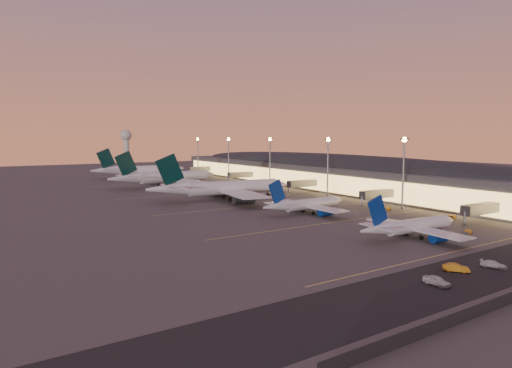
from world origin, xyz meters
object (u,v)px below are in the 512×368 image
object	(u,v)px
airliner_narrow_north	(305,205)
baggage_tug_b	(451,217)
baggage_tug_d	(386,209)
service_van_b	(456,268)
airliner_wide_mid	(166,178)
airliner_narrow_south	(411,226)
airliner_wide_far	(140,170)
service_van_a	(437,281)
airliner_wide_near	(222,188)
baggage_tug_a	(468,232)
radar_tower	(126,143)
service_van_c	(494,264)
baggage_tug_c	(329,212)

from	to	relation	value
airliner_narrow_north	baggage_tug_b	world-z (taller)	airliner_narrow_north
baggage_tug_d	service_van_b	world-z (taller)	service_van_b
airliner_narrow_north	airliner_wide_mid	size ratio (longest dim) A/B	0.57
airliner_narrow_south	airliner_wide_far	size ratio (longest dim) A/B	0.55
baggage_tug_d	service_van_a	bearing A→B (deg)	-145.56
airliner_wide_far	service_van_a	bearing A→B (deg)	-96.15
baggage_tug_d	airliner_wide_near	bearing A→B (deg)	112.24
airliner_wide_near	baggage_tug_b	xyz separation A→B (m)	(42.29, -75.50, -4.52)
airliner_narrow_north	baggage_tug_a	distance (m)	50.31
airliner_wide_mid	baggage_tug_a	size ratio (longest dim) A/B	16.44
baggage_tug_a	airliner_wide_far	bearing A→B (deg)	80.37
radar_tower	service_van_b	distance (m)	315.58
radar_tower	service_van_c	size ratio (longest dim) A/B	6.81
baggage_tug_b	baggage_tug_d	world-z (taller)	baggage_tug_d
airliner_wide_far	service_van_b	xyz separation A→B (m)	(-8.57, -224.37, -4.23)
airliner_wide_near	radar_tower	distance (m)	207.08
airliner_wide_mid	service_van_b	world-z (taller)	airliner_wide_mid
airliner_wide_near	service_van_b	distance (m)	108.59
radar_tower	baggage_tug_b	size ratio (longest dim) A/B	7.64
radar_tower	airliner_wide_near	bearing A→B (deg)	-95.22
airliner_wide_near	baggage_tug_c	bearing A→B (deg)	-62.70
baggage_tug_b	service_van_b	size ratio (longest dim) A/B	0.89
airliner_wide_mid	baggage_tug_c	bearing A→B (deg)	-86.04
airliner_wide_near	service_van_b	xyz separation A→B (m)	(-6.48, -108.31, -4.28)
baggage_tug_a	service_van_b	bearing A→B (deg)	-167.95
airliner_wide_far	baggage_tug_a	xyz separation A→B (m)	(23.97, -206.86, -4.55)
airliner_wide_near	baggage_tug_c	distance (m)	49.57
airliner_narrow_north	airliner_wide_far	bearing A→B (deg)	90.17
baggage_tug_b	baggage_tug_c	size ratio (longest dim) A/B	1.05
service_van_a	service_van_b	world-z (taller)	service_van_a
airliner_wide_near	airliner_wide_mid	size ratio (longest dim) A/B	1.01
airliner_narrow_south	radar_tower	distance (m)	291.98
service_van_c	service_van_a	bearing A→B (deg)	164.30
airliner_wide_mid	baggage_tug_c	world-z (taller)	airliner_wide_mid
baggage_tug_b	service_van_b	distance (m)	58.78
baggage_tug_a	baggage_tug_b	distance (m)	22.30
airliner_wide_far	baggage_tug_a	distance (m)	208.29
airliner_wide_mid	baggage_tug_c	size ratio (longest dim) A/B	15.03
baggage_tug_d	baggage_tug_a	bearing A→B (deg)	-119.20
radar_tower	service_van_b	bearing A→B (deg)	-94.60
airliner_narrow_south	service_van_a	xyz separation A→B (m)	(-25.52, -25.32, -2.27)
airliner_wide_mid	baggage_tug_a	distance (m)	152.18
airliner_narrow_south	baggage_tug_b	size ratio (longest dim) A/B	7.86
airliner_narrow_north	baggage_tug_a	world-z (taller)	airliner_narrow_north
airliner_wide_mid	service_van_b	size ratio (longest dim) A/B	12.75
airliner_narrow_south	baggage_tug_c	size ratio (longest dim) A/B	8.26
airliner_narrow_south	radar_tower	size ratio (longest dim) A/B	1.03
airliner_narrow_south	baggage_tug_d	xyz separation A→B (m)	(28.05, 31.88, -2.53)
airliner_narrow_south	service_van_b	bearing A→B (deg)	-121.33
airliner_wide_far	baggage_tug_d	distance (m)	173.50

